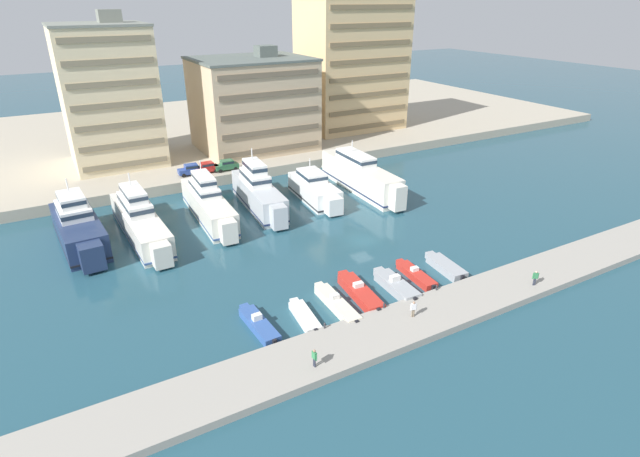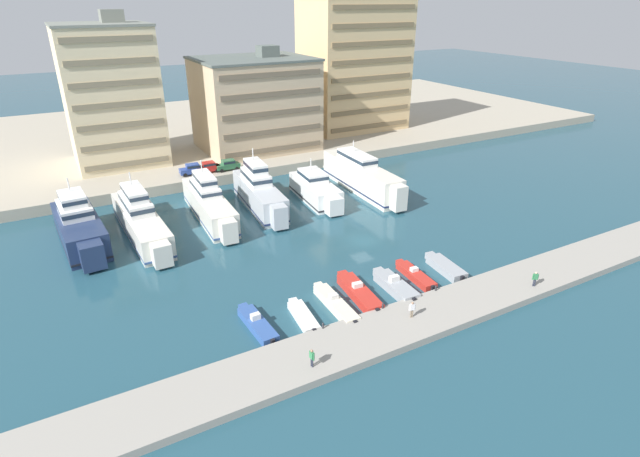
{
  "view_description": "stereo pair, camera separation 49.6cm",
  "coord_description": "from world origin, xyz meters",
  "px_view_note": "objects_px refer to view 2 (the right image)",
  "views": [
    {
      "loc": [
        -33.56,
        -48.14,
        28.79
      ],
      "look_at": [
        -5.66,
        1.25,
        2.5
      ],
      "focal_mm": 28.0,
      "sensor_mm": 36.0,
      "label": 1
    },
    {
      "loc": [
        -33.13,
        -48.38,
        28.79
      ],
      "look_at": [
        -5.66,
        1.25,
        2.5
      ],
      "focal_mm": 28.0,
      "sensor_mm": 36.0,
      "label": 2
    }
  ],
  "objects_px": {
    "yacht_ivory_left": "(140,219)",
    "motorboat_white_left": "(303,316)",
    "motorboat_blue_far_left": "(257,324)",
    "pedestrian_near_edge": "(412,308)",
    "motorboat_red_center_left": "(359,292)",
    "car_red_left": "(208,167)",
    "motorboat_cream_mid_left": "(335,304)",
    "pedestrian_mid_deck": "(535,278)",
    "car_green_mid_left": "(228,165)",
    "motorboat_grey_mid_right": "(445,267)",
    "yacht_ivory_mid_left": "(209,203)",
    "motorboat_red_center_right": "(415,275)",
    "car_blue_far_left": "(192,169)",
    "pedestrian_far_side": "(312,357)",
    "yacht_white_center": "(316,189)",
    "yacht_silver_center_left": "(259,192)",
    "yacht_ivory_center_right": "(362,176)",
    "yacht_navy_far_left": "(79,227)"
  },
  "relations": [
    {
      "from": "motorboat_red_center_left",
      "to": "pedestrian_mid_deck",
      "type": "bearing_deg",
      "value": -26.38
    },
    {
      "from": "yacht_ivory_mid_left",
      "to": "car_blue_far_left",
      "type": "height_order",
      "value": "yacht_ivory_mid_left"
    },
    {
      "from": "motorboat_red_center_right",
      "to": "motorboat_cream_mid_left",
      "type": "bearing_deg",
      "value": -176.37
    },
    {
      "from": "motorboat_cream_mid_left",
      "to": "car_blue_far_left",
      "type": "height_order",
      "value": "car_blue_far_left"
    },
    {
      "from": "yacht_ivory_center_right",
      "to": "yacht_silver_center_left",
      "type": "bearing_deg",
      "value": 176.4
    },
    {
      "from": "pedestrian_near_edge",
      "to": "yacht_ivory_center_right",
      "type": "bearing_deg",
      "value": 64.21
    },
    {
      "from": "yacht_white_center",
      "to": "motorboat_white_left",
      "type": "height_order",
      "value": "yacht_white_center"
    },
    {
      "from": "yacht_white_center",
      "to": "motorboat_red_center_right",
      "type": "distance_m",
      "value": 26.67
    },
    {
      "from": "car_red_left",
      "to": "pedestrian_near_edge",
      "type": "height_order",
      "value": "car_red_left"
    },
    {
      "from": "car_green_mid_left",
      "to": "pedestrian_mid_deck",
      "type": "relative_size",
      "value": 2.38
    },
    {
      "from": "yacht_ivory_mid_left",
      "to": "yacht_silver_center_left",
      "type": "relative_size",
      "value": 1.07
    },
    {
      "from": "motorboat_red_center_left",
      "to": "pedestrian_near_edge",
      "type": "xyz_separation_m",
      "value": [
        1.79,
        -6.56,
        1.27
      ]
    },
    {
      "from": "motorboat_blue_far_left",
      "to": "motorboat_cream_mid_left",
      "type": "bearing_deg",
      "value": -4.55
    },
    {
      "from": "yacht_navy_far_left",
      "to": "car_blue_far_left",
      "type": "relative_size",
      "value": 4.29
    },
    {
      "from": "yacht_ivory_left",
      "to": "motorboat_white_left",
      "type": "height_order",
      "value": "yacht_ivory_left"
    },
    {
      "from": "yacht_navy_far_left",
      "to": "yacht_white_center",
      "type": "xyz_separation_m",
      "value": [
        33.58,
        -1.12,
        -0.61
      ]
    },
    {
      "from": "motorboat_red_center_right",
      "to": "pedestrian_far_side",
      "type": "height_order",
      "value": "pedestrian_far_side"
    },
    {
      "from": "yacht_navy_far_left",
      "to": "motorboat_cream_mid_left",
      "type": "xyz_separation_m",
      "value": [
        21.03,
        -28.4,
        -1.92
      ]
    },
    {
      "from": "motorboat_white_left",
      "to": "pedestrian_mid_deck",
      "type": "distance_m",
      "value": 25.1
    },
    {
      "from": "yacht_white_center",
      "to": "motorboat_cream_mid_left",
      "type": "height_order",
      "value": "yacht_white_center"
    },
    {
      "from": "motorboat_white_left",
      "to": "yacht_navy_far_left",
      "type": "bearing_deg",
      "value": 121.01
    },
    {
      "from": "yacht_ivory_mid_left",
      "to": "car_green_mid_left",
      "type": "height_order",
      "value": "yacht_ivory_mid_left"
    },
    {
      "from": "pedestrian_near_edge",
      "to": "yacht_ivory_left",
      "type": "bearing_deg",
      "value": 119.45
    },
    {
      "from": "yacht_ivory_center_right",
      "to": "motorboat_red_center_left",
      "type": "xyz_separation_m",
      "value": [
        -17.95,
        -26.9,
        -1.98
      ]
    },
    {
      "from": "motorboat_blue_far_left",
      "to": "motorboat_red_center_right",
      "type": "height_order",
      "value": "motorboat_blue_far_left"
    },
    {
      "from": "motorboat_cream_mid_left",
      "to": "pedestrian_mid_deck",
      "type": "bearing_deg",
      "value": -21.06
    },
    {
      "from": "yacht_silver_center_left",
      "to": "car_red_left",
      "type": "relative_size",
      "value": 4.56
    },
    {
      "from": "motorboat_blue_far_left",
      "to": "car_red_left",
      "type": "xyz_separation_m",
      "value": [
        8.83,
        42.9,
        2.26
      ]
    },
    {
      "from": "yacht_silver_center_left",
      "to": "pedestrian_near_edge",
      "type": "xyz_separation_m",
      "value": [
        1.32,
        -34.56,
        -0.72
      ]
    },
    {
      "from": "motorboat_blue_far_left",
      "to": "motorboat_grey_mid_right",
      "type": "xyz_separation_m",
      "value": [
        23.34,
        -0.25,
        0.02
      ]
    },
    {
      "from": "motorboat_red_center_left",
      "to": "pedestrian_mid_deck",
      "type": "distance_m",
      "value": 18.86
    },
    {
      "from": "car_blue_far_left",
      "to": "car_green_mid_left",
      "type": "relative_size",
      "value": 1.01
    },
    {
      "from": "motorboat_white_left",
      "to": "car_green_mid_left",
      "type": "height_order",
      "value": "car_green_mid_left"
    },
    {
      "from": "motorboat_red_center_left",
      "to": "car_red_left",
      "type": "xyz_separation_m",
      "value": [
        -2.71,
        42.94,
        2.19
      ]
    },
    {
      "from": "yacht_ivory_mid_left",
      "to": "motorboat_cream_mid_left",
      "type": "relative_size",
      "value": 2.43
    },
    {
      "from": "motorboat_blue_far_left",
      "to": "pedestrian_near_edge",
      "type": "height_order",
      "value": "pedestrian_near_edge"
    },
    {
      "from": "yacht_white_center",
      "to": "pedestrian_far_side",
      "type": "relative_size",
      "value": 8.75
    },
    {
      "from": "yacht_ivory_mid_left",
      "to": "motorboat_red_center_right",
      "type": "relative_size",
      "value": 2.92
    },
    {
      "from": "yacht_ivory_mid_left",
      "to": "motorboat_cream_mid_left",
      "type": "height_order",
      "value": "yacht_ivory_mid_left"
    },
    {
      "from": "yacht_white_center",
      "to": "pedestrian_near_edge",
      "type": "bearing_deg",
      "value": -102.78
    },
    {
      "from": "motorboat_red_center_left",
      "to": "pedestrian_near_edge",
      "type": "distance_m",
      "value": 6.92
    },
    {
      "from": "car_red_left",
      "to": "pedestrian_near_edge",
      "type": "distance_m",
      "value": 49.71
    },
    {
      "from": "yacht_ivory_left",
      "to": "motorboat_red_center_right",
      "type": "xyz_separation_m",
      "value": [
        24.61,
        -26.61,
        -1.85
      ]
    },
    {
      "from": "motorboat_red_center_right",
      "to": "car_red_left",
      "type": "relative_size",
      "value": 1.68
    },
    {
      "from": "yacht_ivory_mid_left",
      "to": "yacht_ivory_left",
      "type": "bearing_deg",
      "value": -172.46
    },
    {
      "from": "car_blue_far_left",
      "to": "pedestrian_far_side",
      "type": "distance_m",
      "value": 51.54
    },
    {
      "from": "pedestrian_mid_deck",
      "to": "car_green_mid_left",
      "type": "bearing_deg",
      "value": 107.62
    },
    {
      "from": "yacht_ivory_left",
      "to": "yacht_ivory_center_right",
      "type": "distance_m",
      "value": 34.94
    },
    {
      "from": "yacht_silver_center_left",
      "to": "motorboat_red_center_right",
      "type": "xyz_separation_m",
      "value": [
        7.16,
        -27.93,
        -2.08
      ]
    },
    {
      "from": "motorboat_red_center_right",
      "to": "yacht_ivory_center_right",
      "type": "bearing_deg",
      "value": 68.96
    }
  ]
}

